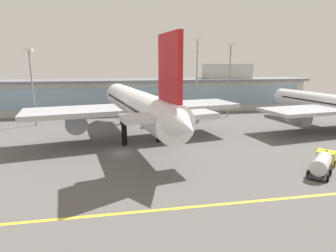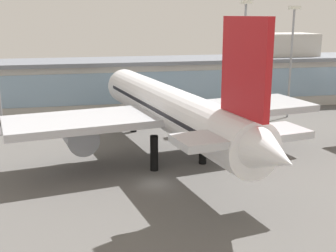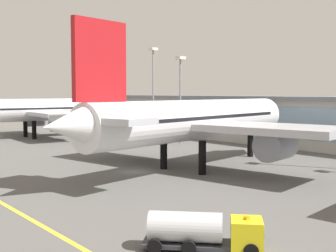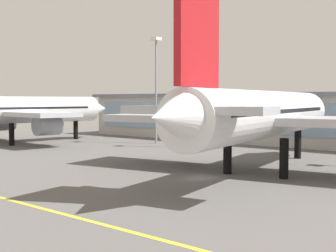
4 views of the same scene
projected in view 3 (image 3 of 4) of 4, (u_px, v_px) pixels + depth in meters
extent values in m
plane|color=#5B5956|center=(136.00, 172.00, 65.96)|extent=(183.96, 183.96, 0.00)
cube|color=beige|center=(311.00, 124.00, 94.87)|extent=(131.40, 12.00, 10.29)
cube|color=#84A3BC|center=(294.00, 123.00, 91.00)|extent=(126.15, 0.20, 6.59)
cube|color=slate|center=(311.00, 98.00, 94.45)|extent=(134.40, 14.00, 0.80)
cylinder|color=black|center=(25.00, 128.00, 117.84)|extent=(1.10, 1.10, 4.71)
cylinder|color=black|center=(34.00, 130.00, 112.12)|extent=(1.10, 1.10, 4.71)
cylinder|color=black|center=(94.00, 126.00, 125.64)|extent=(1.10, 1.10, 4.71)
cylinder|color=white|center=(41.00, 110.00, 116.45)|extent=(8.54, 40.27, 5.88)
cone|color=white|center=(114.00, 108.00, 129.07)|extent=(5.93, 5.66, 5.59)
cube|color=#84A3BC|center=(103.00, 105.00, 127.04)|extent=(4.68, 4.40, 1.76)
cube|color=black|center=(41.00, 108.00, 116.42)|extent=(8.17, 33.89, 0.47)
cube|color=#B7BAC1|center=(41.00, 113.00, 116.51)|extent=(36.61, 11.98, 0.94)
cylinder|color=#999EA8|center=(34.00, 119.00, 125.71)|extent=(4.46, 5.46, 4.12)
cylinder|color=#999EA8|center=(61.00, 123.00, 109.34)|extent=(4.46, 5.46, 4.12)
cylinder|color=black|center=(164.00, 153.00, 68.42)|extent=(1.10, 1.10, 4.93)
cylinder|color=black|center=(202.00, 158.00, 63.67)|extent=(1.10, 1.10, 4.93)
cylinder|color=black|center=(250.00, 143.00, 81.68)|extent=(1.10, 1.10, 4.93)
cylinder|color=white|center=(197.00, 120.00, 68.37)|extent=(14.15, 44.94, 6.17)
cone|color=white|center=(269.00, 114.00, 86.76)|extent=(6.77, 6.52, 5.86)
cone|color=white|center=(68.00, 126.00, 49.70)|extent=(6.38, 7.62, 5.24)
cube|color=#84A3BC|center=(260.00, 109.00, 83.91)|extent=(5.33, 5.08, 1.85)
cube|color=black|center=(197.00, 117.00, 68.33)|extent=(12.92, 37.94, 0.49)
cube|color=#B7BAC1|center=(196.00, 125.00, 68.42)|extent=(46.54, 18.75, 0.99)
cylinder|color=#999EA8|center=(144.00, 134.00, 77.99)|extent=(5.30, 6.48, 4.32)
cylinder|color=#999EA8|center=(276.00, 145.00, 61.67)|extent=(5.30, 6.48, 4.32)
cube|color=red|center=(100.00, 61.00, 52.81)|extent=(2.18, 8.02, 9.86)
cube|color=#B7BAC1|center=(101.00, 120.00, 53.35)|extent=(15.16, 7.46, 0.79)
cylinder|color=black|center=(249.00, 239.00, 34.03)|extent=(1.01, 0.97, 1.10)
cylinder|color=black|center=(251.00, 251.00, 31.46)|extent=(1.01, 0.97, 1.10)
cylinder|color=black|center=(191.00, 237.00, 34.61)|extent=(1.01, 0.97, 1.10)
cylinder|color=black|center=(189.00, 248.00, 32.04)|extent=(1.01, 0.97, 1.10)
cylinder|color=black|center=(160.00, 236.00, 34.93)|extent=(1.01, 0.97, 1.10)
cylinder|color=black|center=(155.00, 247.00, 32.36)|extent=(1.01, 0.97, 1.10)
cube|color=#2D2D33|center=(192.00, 244.00, 33.31)|extent=(7.11, 6.88, 0.30)
cube|color=yellow|center=(247.00, 234.00, 32.72)|extent=(3.49, 3.50, 2.20)
cube|color=#84A3BC|center=(247.00, 227.00, 32.68)|extent=(3.48, 3.49, 0.88)
cylinder|color=silver|center=(185.00, 227.00, 33.28)|extent=(5.64, 5.50, 2.30)
cube|color=orange|center=(247.00, 218.00, 32.62)|extent=(0.30, 0.40, 0.20)
cylinder|color=gray|center=(153.00, 95.00, 110.44)|extent=(0.44, 0.44, 22.42)
cube|color=silver|center=(153.00, 49.00, 109.56)|extent=(1.80, 1.80, 0.70)
cylinder|color=gray|center=(180.00, 102.00, 100.51)|extent=(0.44, 0.44, 19.43)
cube|color=silver|center=(180.00, 58.00, 99.75)|extent=(1.80, 1.80, 0.70)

